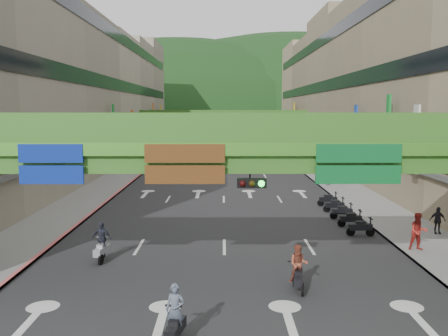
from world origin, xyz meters
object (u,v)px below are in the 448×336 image
scooter_rider_near (175,317)px  car_silver (196,160)px  overpass_near (249,162)px  car_yellow (239,163)px  scooter_rider_mid (298,268)px  pedestrian_red (418,234)px

scooter_rider_near → car_silver: size_ratio=0.47×
overpass_near → car_silver: (-4.46, 45.35, -4.51)m
scooter_rider_near → car_yellow: size_ratio=0.54×
overpass_near → car_yellow: 42.08m
scooter_rider_near → car_yellow: (3.50, 46.19, -0.29)m
overpass_near → scooter_rider_near: bearing=-119.4°
overpass_near → scooter_rider_near: size_ratio=14.26×
scooter_rider_near → scooter_rider_mid: 6.42m
car_yellow → car_silver: bearing=139.4°
overpass_near → scooter_rider_mid: size_ratio=14.74×
car_silver → car_yellow: bearing=-42.0°
overpass_near → car_silver: bearing=95.6°
scooter_rider_mid → pedestrian_red: size_ratio=1.00×
scooter_rider_mid → car_silver: 45.58m
overpass_near → scooter_rider_mid: (2.00, 0.23, -4.24)m
scooter_rider_near → overpass_near: bearing=60.6°
scooter_rider_mid → pedestrian_red: (6.87, 5.35, -0.02)m
car_silver → car_yellow: (5.49, -3.53, -0.08)m
scooter_rider_mid → car_yellow: bearing=91.3°
overpass_near → pedestrian_red: overpass_near is taller
car_yellow → pedestrian_red: pedestrian_red is taller
car_silver → scooter_rider_mid: bearing=-91.1°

